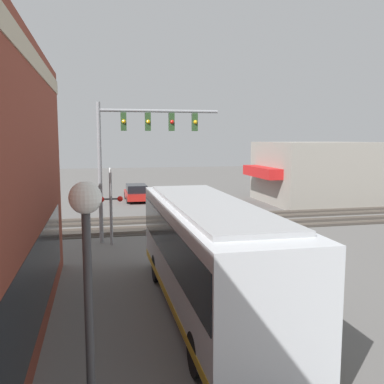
{
  "coord_description": "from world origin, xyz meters",
  "views": [
    {
      "loc": [
        -18.17,
        6.01,
        5.26
      ],
      "look_at": [
        4.64,
        0.92,
        2.34
      ],
      "focal_mm": 40.0,
      "sensor_mm": 36.0,
      "label": 1
    }
  ],
  "objects_px": {
    "city_bus": "(208,252)",
    "parked_car_grey": "(184,205)",
    "crossing_signal": "(111,199)",
    "streetlamp": "(89,317)",
    "parked_car_red": "(136,193)",
    "pedestrian_near_bus": "(248,262)"
  },
  "relations": [
    {
      "from": "parked_car_red",
      "to": "pedestrian_near_bus",
      "type": "relative_size",
      "value": 2.65
    },
    {
      "from": "city_bus",
      "to": "pedestrian_near_bus",
      "type": "height_order",
      "value": "city_bus"
    },
    {
      "from": "parked_car_grey",
      "to": "pedestrian_near_bus",
      "type": "bearing_deg",
      "value": 177.65
    },
    {
      "from": "streetlamp",
      "to": "pedestrian_near_bus",
      "type": "relative_size",
      "value": 2.77
    },
    {
      "from": "parked_car_red",
      "to": "pedestrian_near_bus",
      "type": "bearing_deg",
      "value": -174.8
    },
    {
      "from": "crossing_signal",
      "to": "parked_car_grey",
      "type": "bearing_deg",
      "value": -34.87
    },
    {
      "from": "streetlamp",
      "to": "city_bus",
      "type": "bearing_deg",
      "value": -27.96
    },
    {
      "from": "crossing_signal",
      "to": "parked_car_red",
      "type": "relative_size",
      "value": 0.85
    },
    {
      "from": "city_bus",
      "to": "streetlamp",
      "type": "relative_size",
      "value": 2.23
    },
    {
      "from": "crossing_signal",
      "to": "streetlamp",
      "type": "relative_size",
      "value": 0.81
    },
    {
      "from": "city_bus",
      "to": "parked_car_red",
      "type": "relative_size",
      "value": 2.33
    },
    {
      "from": "streetlamp",
      "to": "parked_car_red",
      "type": "distance_m",
      "value": 30.53
    },
    {
      "from": "streetlamp",
      "to": "parked_car_red",
      "type": "height_order",
      "value": "streetlamp"
    },
    {
      "from": "streetlamp",
      "to": "parked_car_grey",
      "type": "relative_size",
      "value": 0.99
    },
    {
      "from": "crossing_signal",
      "to": "pedestrian_near_bus",
      "type": "height_order",
      "value": "crossing_signal"
    },
    {
      "from": "streetlamp",
      "to": "parked_car_grey",
      "type": "bearing_deg",
      "value": -14.65
    },
    {
      "from": "parked_car_grey",
      "to": "parked_car_red",
      "type": "height_order",
      "value": "parked_car_grey"
    },
    {
      "from": "streetlamp",
      "to": "parked_car_red",
      "type": "xyz_separation_m",
      "value": [
        30.26,
        -3.37,
        -2.15
      ]
    },
    {
      "from": "city_bus",
      "to": "parked_car_grey",
      "type": "height_order",
      "value": "city_bus"
    },
    {
      "from": "crossing_signal",
      "to": "pedestrian_near_bus",
      "type": "xyz_separation_m",
      "value": [
        -7.15,
        -4.58,
        -1.43
      ]
    },
    {
      "from": "streetlamp",
      "to": "pedestrian_near_bus",
      "type": "distance_m",
      "value": 10.05
    },
    {
      "from": "crossing_signal",
      "to": "streetlamp",
      "type": "height_order",
      "value": "streetlamp"
    }
  ]
}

